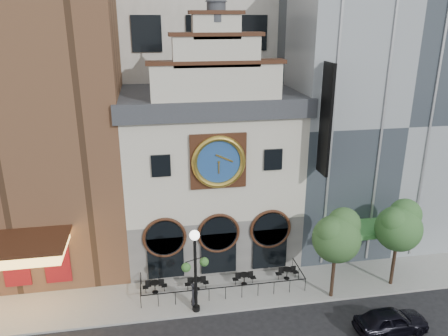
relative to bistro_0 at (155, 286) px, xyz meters
The scene contains 15 objects.
ground 5.21m from the bistro_0, 31.60° to the right, with size 120.00×120.00×0.00m, color black.
sidewalk 4.45m from the bistro_0, ahead, with size 44.00×5.00×0.15m, color gray.
clock_building 9.08m from the bistro_0, 49.23° to the left, with size 12.60×8.78×18.65m.
theater_building 16.44m from the bistro_0, 139.86° to the left, with size 14.00×15.60×25.00m.
retail_building 21.13m from the bistro_0, 22.69° to the left, with size 14.00×14.40×20.00m.
cafe_railing 4.41m from the bistro_0, ahead, with size 10.60×2.60×0.90m, color black, non-canonical shape.
bistro_0 is the anchor object (origin of this frame).
bistro_1 2.73m from the bistro_0, ahead, with size 1.58×0.68×0.90m.
bistro_2 5.93m from the bistro_0, ahead, with size 1.58×0.68×0.90m.
bistro_3 8.96m from the bistro_0, ahead, with size 1.58×0.68×0.90m.
car_right 14.53m from the bistro_0, 23.98° to the right, with size 1.71×4.26×1.45m, color black.
pedestrian 3.20m from the bistro_0, 41.55° to the right, with size 0.65×0.43×1.79m, color black.
lamppost 4.45m from the bistro_0, 43.41° to the right, with size 1.67×0.99×5.47m.
tree_left 12.11m from the bistro_0, 11.43° to the right, with size 3.09×2.98×5.96m.
tree_right 16.32m from the bistro_0, ahead, with size 3.09×2.98×5.96m.
Camera 1 is at (-4.13, -21.94, 17.25)m, focal length 35.00 mm.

